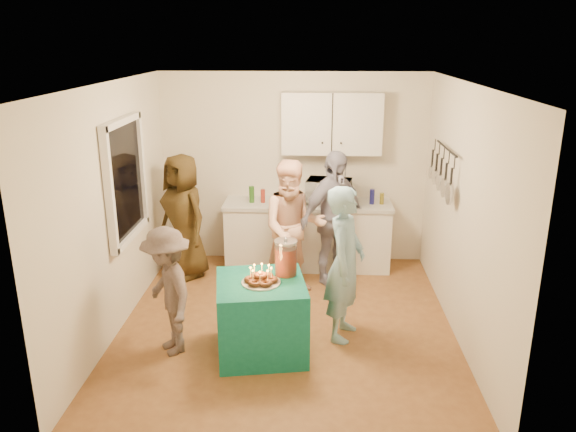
{
  "coord_description": "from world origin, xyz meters",
  "views": [
    {
      "loc": [
        0.28,
        -5.5,
        3.02
      ],
      "look_at": [
        0.0,
        0.35,
        1.15
      ],
      "focal_mm": 35.0,
      "sensor_mm": 36.0,
      "label": 1
    }
  ],
  "objects_px": {
    "woman_back_left": "(183,216)",
    "man_birthday": "(345,264)",
    "counter": "(307,236)",
    "punch_jar": "(286,259)",
    "woman_back_center": "(293,228)",
    "party_table": "(261,317)",
    "child_near_left": "(168,291)",
    "microwave": "(329,191)",
    "woman_back_right": "(333,219)"
  },
  "relations": [
    {
      "from": "microwave",
      "to": "woman_back_left",
      "type": "height_order",
      "value": "woman_back_left"
    },
    {
      "from": "party_table",
      "to": "punch_jar",
      "type": "height_order",
      "value": "punch_jar"
    },
    {
      "from": "punch_jar",
      "to": "child_near_left",
      "type": "bearing_deg",
      "value": -168.96
    },
    {
      "from": "party_table",
      "to": "woman_back_right",
      "type": "bearing_deg",
      "value": 66.39
    },
    {
      "from": "punch_jar",
      "to": "woman_back_left",
      "type": "distance_m",
      "value": 2.19
    },
    {
      "from": "man_birthday",
      "to": "woman_back_center",
      "type": "height_order",
      "value": "woman_back_center"
    },
    {
      "from": "woman_back_left",
      "to": "woman_back_right",
      "type": "height_order",
      "value": "woman_back_right"
    },
    {
      "from": "party_table",
      "to": "child_near_left",
      "type": "xyz_separation_m",
      "value": [
        -0.91,
        -0.04,
        0.27
      ]
    },
    {
      "from": "party_table",
      "to": "man_birthday",
      "type": "xyz_separation_m",
      "value": [
        0.83,
        0.35,
        0.44
      ]
    },
    {
      "from": "party_table",
      "to": "child_near_left",
      "type": "height_order",
      "value": "child_near_left"
    },
    {
      "from": "party_table",
      "to": "woman_back_left",
      "type": "bearing_deg",
      "value": 122.42
    },
    {
      "from": "punch_jar",
      "to": "woman_back_center",
      "type": "relative_size",
      "value": 0.21
    },
    {
      "from": "counter",
      "to": "woman_back_left",
      "type": "xyz_separation_m",
      "value": [
        -1.6,
        -0.38,
        0.39
      ]
    },
    {
      "from": "woman_back_center",
      "to": "child_near_left",
      "type": "height_order",
      "value": "woman_back_center"
    },
    {
      "from": "party_table",
      "to": "woman_back_left",
      "type": "xyz_separation_m",
      "value": [
        -1.18,
        1.85,
        0.44
      ]
    },
    {
      "from": "child_near_left",
      "to": "punch_jar",
      "type": "bearing_deg",
      "value": 69.56
    },
    {
      "from": "counter",
      "to": "child_near_left",
      "type": "height_order",
      "value": "child_near_left"
    },
    {
      "from": "man_birthday",
      "to": "woman_back_right",
      "type": "height_order",
      "value": "woman_back_right"
    },
    {
      "from": "microwave",
      "to": "party_table",
      "type": "distance_m",
      "value": 2.44
    },
    {
      "from": "microwave",
      "to": "woman_back_center",
      "type": "relative_size",
      "value": 0.35
    },
    {
      "from": "party_table",
      "to": "child_near_left",
      "type": "distance_m",
      "value": 0.95
    },
    {
      "from": "counter",
      "to": "punch_jar",
      "type": "bearing_deg",
      "value": -95.27
    },
    {
      "from": "party_table",
      "to": "woman_back_right",
      "type": "xyz_separation_m",
      "value": [
        0.75,
        1.71,
        0.48
      ]
    },
    {
      "from": "microwave",
      "to": "child_near_left",
      "type": "height_order",
      "value": "child_near_left"
    },
    {
      "from": "counter",
      "to": "party_table",
      "type": "distance_m",
      "value": 2.27
    },
    {
      "from": "party_table",
      "to": "man_birthday",
      "type": "bearing_deg",
      "value": 22.93
    },
    {
      "from": "counter",
      "to": "microwave",
      "type": "height_order",
      "value": "microwave"
    },
    {
      "from": "woman_back_right",
      "to": "child_near_left",
      "type": "height_order",
      "value": "woman_back_right"
    },
    {
      "from": "party_table",
      "to": "punch_jar",
      "type": "distance_m",
      "value": 0.63
    },
    {
      "from": "counter",
      "to": "woman_back_center",
      "type": "height_order",
      "value": "woman_back_center"
    },
    {
      "from": "woman_back_left",
      "to": "man_birthday",
      "type": "bearing_deg",
      "value": 2.42
    },
    {
      "from": "woman_back_center",
      "to": "child_near_left",
      "type": "xyz_separation_m",
      "value": [
        -1.17,
        -1.47,
        -0.17
      ]
    },
    {
      "from": "counter",
      "to": "woman_back_right",
      "type": "height_order",
      "value": "woman_back_right"
    },
    {
      "from": "counter",
      "to": "man_birthday",
      "type": "height_order",
      "value": "man_birthday"
    },
    {
      "from": "woman_back_right",
      "to": "child_near_left",
      "type": "relative_size",
      "value": 1.32
    },
    {
      "from": "microwave",
      "to": "woman_back_right",
      "type": "bearing_deg",
      "value": -74.92
    },
    {
      "from": "woman_back_center",
      "to": "woman_back_right",
      "type": "relative_size",
      "value": 0.96
    },
    {
      "from": "woman_back_center",
      "to": "punch_jar",
      "type": "bearing_deg",
      "value": -100.26
    },
    {
      "from": "party_table",
      "to": "punch_jar",
      "type": "bearing_deg",
      "value": 38.35
    },
    {
      "from": "counter",
      "to": "child_near_left",
      "type": "xyz_separation_m",
      "value": [
        -1.33,
        -2.27,
        0.22
      ]
    },
    {
      "from": "man_birthday",
      "to": "woman_back_left",
      "type": "relative_size",
      "value": 1.0
    },
    {
      "from": "counter",
      "to": "woman_back_left",
      "type": "distance_m",
      "value": 1.69
    },
    {
      "from": "counter",
      "to": "woman_back_right",
      "type": "bearing_deg",
      "value": -58.21
    },
    {
      "from": "microwave",
      "to": "man_birthday",
      "type": "bearing_deg",
      "value": -76.08
    },
    {
      "from": "woman_back_left",
      "to": "child_near_left",
      "type": "distance_m",
      "value": 1.91
    },
    {
      "from": "counter",
      "to": "microwave",
      "type": "bearing_deg",
      "value": 0.0
    },
    {
      "from": "party_table",
      "to": "woman_back_center",
      "type": "height_order",
      "value": "woman_back_center"
    },
    {
      "from": "child_near_left",
      "to": "woman_back_center",
      "type": "bearing_deg",
      "value": 110.07
    },
    {
      "from": "microwave",
      "to": "punch_jar",
      "type": "relative_size",
      "value": 1.7
    },
    {
      "from": "man_birthday",
      "to": "party_table",
      "type": "bearing_deg",
      "value": 127.97
    }
  ]
}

